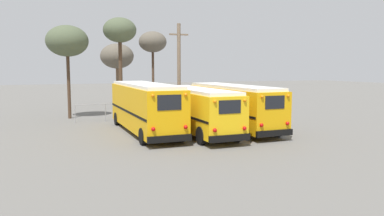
{
  "coord_description": "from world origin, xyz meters",
  "views": [
    {
      "loc": [
        -9.17,
        -23.53,
        4.32
      ],
      "look_at": [
        0.0,
        -0.21,
        1.61
      ],
      "focal_mm": 35.0,
      "sensor_mm": 36.0,
      "label": 1
    }
  ],
  "objects_px": {
    "school_bus_0": "(145,106)",
    "bare_tree_1": "(117,56)",
    "bare_tree_3": "(67,42)",
    "school_bus_1": "(197,109)",
    "bare_tree_2": "(153,43)",
    "bare_tree_0": "(120,32)",
    "utility_pole": "(179,68)",
    "school_bus_2": "(233,105)"
  },
  "relations": [
    {
      "from": "school_bus_0",
      "to": "bare_tree_1",
      "type": "height_order",
      "value": "bare_tree_1"
    },
    {
      "from": "bare_tree_1",
      "to": "bare_tree_3",
      "type": "xyz_separation_m",
      "value": [
        -5.59,
        -8.14,
        0.96
      ]
    },
    {
      "from": "school_bus_1",
      "to": "bare_tree_2",
      "type": "relative_size",
      "value": 1.16
    },
    {
      "from": "bare_tree_1",
      "to": "bare_tree_3",
      "type": "relative_size",
      "value": 0.88
    },
    {
      "from": "bare_tree_0",
      "to": "bare_tree_3",
      "type": "relative_size",
      "value": 1.11
    },
    {
      "from": "school_bus_0",
      "to": "bare_tree_3",
      "type": "height_order",
      "value": "bare_tree_3"
    },
    {
      "from": "bare_tree_0",
      "to": "bare_tree_1",
      "type": "xyz_separation_m",
      "value": [
        1.19,
        8.18,
        -1.91
      ]
    },
    {
      "from": "utility_pole",
      "to": "bare_tree_2",
      "type": "bearing_deg",
      "value": 89.6
    },
    {
      "from": "bare_tree_2",
      "to": "bare_tree_3",
      "type": "distance_m",
      "value": 12.91
    },
    {
      "from": "school_bus_0",
      "to": "school_bus_2",
      "type": "height_order",
      "value": "school_bus_0"
    },
    {
      "from": "bare_tree_1",
      "to": "bare_tree_3",
      "type": "bearing_deg",
      "value": -124.48
    },
    {
      "from": "utility_pole",
      "to": "bare_tree_1",
      "type": "distance_m",
      "value": 9.77
    },
    {
      "from": "utility_pole",
      "to": "bare_tree_3",
      "type": "height_order",
      "value": "utility_pole"
    },
    {
      "from": "school_bus_0",
      "to": "school_bus_1",
      "type": "relative_size",
      "value": 1.09
    },
    {
      "from": "school_bus_0",
      "to": "bare_tree_2",
      "type": "relative_size",
      "value": 1.26
    },
    {
      "from": "school_bus_0",
      "to": "bare_tree_3",
      "type": "relative_size",
      "value": 1.35
    },
    {
      "from": "school_bus_0",
      "to": "school_bus_2",
      "type": "distance_m",
      "value": 6.19
    },
    {
      "from": "utility_pole",
      "to": "school_bus_0",
      "type": "bearing_deg",
      "value": -122.49
    },
    {
      "from": "bare_tree_1",
      "to": "bare_tree_2",
      "type": "relative_size",
      "value": 0.82
    },
    {
      "from": "school_bus_2",
      "to": "bare_tree_2",
      "type": "relative_size",
      "value": 1.23
    },
    {
      "from": "school_bus_2",
      "to": "bare_tree_1",
      "type": "height_order",
      "value": "bare_tree_1"
    },
    {
      "from": "school_bus_1",
      "to": "bare_tree_0",
      "type": "distance_m",
      "value": 12.56
    },
    {
      "from": "school_bus_1",
      "to": "bare_tree_3",
      "type": "height_order",
      "value": "bare_tree_3"
    },
    {
      "from": "school_bus_2",
      "to": "bare_tree_3",
      "type": "distance_m",
      "value": 15.18
    },
    {
      "from": "school_bus_1",
      "to": "bare_tree_1",
      "type": "xyz_separation_m",
      "value": [
        -1.71,
        18.94,
        3.89
      ]
    },
    {
      "from": "bare_tree_2",
      "to": "utility_pole",
      "type": "bearing_deg",
      "value": -90.4
    },
    {
      "from": "utility_pole",
      "to": "bare_tree_0",
      "type": "relative_size",
      "value": 0.96
    },
    {
      "from": "bare_tree_0",
      "to": "bare_tree_1",
      "type": "relative_size",
      "value": 1.25
    },
    {
      "from": "school_bus_0",
      "to": "school_bus_2",
      "type": "relative_size",
      "value": 1.02
    },
    {
      "from": "utility_pole",
      "to": "bare_tree_1",
      "type": "relative_size",
      "value": 1.2
    },
    {
      "from": "bare_tree_2",
      "to": "school_bus_1",
      "type": "bearing_deg",
      "value": -97.21
    },
    {
      "from": "school_bus_2",
      "to": "bare_tree_0",
      "type": "height_order",
      "value": "bare_tree_0"
    },
    {
      "from": "bare_tree_0",
      "to": "bare_tree_3",
      "type": "bearing_deg",
      "value": 179.54
    },
    {
      "from": "school_bus_1",
      "to": "utility_pole",
      "type": "distance_m",
      "value": 10.75
    },
    {
      "from": "bare_tree_0",
      "to": "bare_tree_3",
      "type": "height_order",
      "value": "bare_tree_0"
    },
    {
      "from": "bare_tree_0",
      "to": "bare_tree_3",
      "type": "distance_m",
      "value": 4.51
    },
    {
      "from": "school_bus_2",
      "to": "bare_tree_1",
      "type": "distance_m",
      "value": 19.14
    },
    {
      "from": "school_bus_0",
      "to": "utility_pole",
      "type": "xyz_separation_m",
      "value": [
        5.44,
        8.54,
        2.5
      ]
    },
    {
      "from": "bare_tree_0",
      "to": "bare_tree_1",
      "type": "bearing_deg",
      "value": 81.75
    },
    {
      "from": "bare_tree_0",
      "to": "school_bus_2",
      "type": "bearing_deg",
      "value": -59.1
    },
    {
      "from": "school_bus_0",
      "to": "school_bus_2",
      "type": "xyz_separation_m",
      "value": [
        6.13,
        -0.8,
        -0.09
      ]
    },
    {
      "from": "school_bus_0",
      "to": "bare_tree_1",
      "type": "distance_m",
      "value": 17.79
    }
  ]
}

